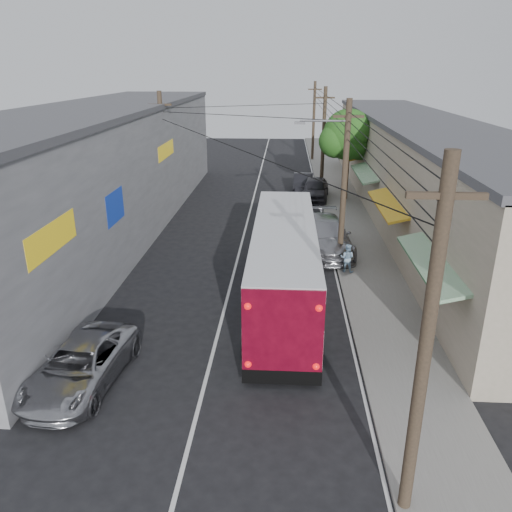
{
  "coord_description": "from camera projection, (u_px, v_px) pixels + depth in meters",
  "views": [
    {
      "loc": [
        2.39,
        -10.67,
        9.29
      ],
      "look_at": [
        1.22,
        9.0,
        1.82
      ],
      "focal_mm": 35.0,
      "sensor_mm": 36.0,
      "label": 1
    }
  ],
  "objects": [
    {
      "name": "utility_poles",
      "position": [
        298.0,
        157.0,
        30.72
      ],
      "size": [
        11.8,
        45.28,
        8.0
      ],
      "color": "#473828",
      "rests_on": "ground"
    },
    {
      "name": "building_left",
      "position": [
        101.0,
        170.0,
        29.36
      ],
      "size": [
        7.2,
        36.0,
        7.25
      ],
      "color": "gray",
      "rests_on": "ground"
    },
    {
      "name": "pedestrian_far",
      "position": [
        347.0,
        258.0,
        23.67
      ],
      "size": [
        0.81,
        0.72,
        1.39
      ],
      "primitive_type": "imported",
      "rotation": [
        0.0,
        0.0,
        2.81
      ],
      "color": "#94B8D8",
      "rests_on": "sidewalk"
    },
    {
      "name": "ground",
      "position": [
        191.0,
        437.0,
        13.38
      ],
      "size": [
        120.0,
        120.0,
        0.0
      ],
      "primitive_type": "plane",
      "color": "black",
      "rests_on": "ground"
    },
    {
      "name": "coach_bus",
      "position": [
        284.0,
        264.0,
        20.32
      ],
      "size": [
        2.74,
        11.88,
        3.42
      ],
      "rotation": [
        0.0,
        0.0,
        0.0
      ],
      "color": "silver",
      "rests_on": "ground"
    },
    {
      "name": "sidewalk",
      "position": [
        349.0,
        222.0,
        31.67
      ],
      "size": [
        3.0,
        80.0,
        0.12
      ],
      "primitive_type": "cube",
      "color": "slate",
      "rests_on": "ground"
    },
    {
      "name": "parked_car_mid",
      "position": [
        315.0,
        189.0,
        37.11
      ],
      "size": [
        2.45,
        4.97,
        1.63
      ],
      "primitive_type": "imported",
      "rotation": [
        0.0,
        0.0,
        -0.11
      ],
      "color": "#2B2A30",
      "rests_on": "ground"
    },
    {
      "name": "pedestrian_near",
      "position": [
        340.0,
        233.0,
        26.96
      ],
      "size": [
        0.64,
        0.52,
        1.52
      ],
      "primitive_type": "imported",
      "rotation": [
        0.0,
        0.0,
        3.45
      ],
      "color": "pink",
      "rests_on": "sidewalk"
    },
    {
      "name": "parked_car_far",
      "position": [
        303.0,
        183.0,
        39.46
      ],
      "size": [
        1.7,
        4.37,
        1.42
      ],
      "primitive_type": "imported",
      "rotation": [
        0.0,
        0.0,
        -0.05
      ],
      "color": "black",
      "rests_on": "ground"
    },
    {
      "name": "building_right",
      "position": [
        419.0,
        169.0,
        32.19
      ],
      "size": [
        7.09,
        40.0,
        6.25
      ],
      "color": "#B8A892",
      "rests_on": "ground"
    },
    {
      "name": "parked_suv",
      "position": [
        326.0,
        235.0,
        26.65
      ],
      "size": [
        2.96,
        6.25,
        1.76
      ],
      "primitive_type": "imported",
      "rotation": [
        0.0,
        0.0,
        0.08
      ],
      "color": "gray",
      "rests_on": "ground"
    },
    {
      "name": "jeepney",
      "position": [
        81.0,
        365.0,
        15.4
      ],
      "size": [
        2.72,
        5.09,
        1.36
      ],
      "primitive_type": "imported",
      "rotation": [
        0.0,
        0.0,
        -0.1
      ],
      "color": "#ABACB2",
      "rests_on": "ground"
    },
    {
      "name": "street_tree",
      "position": [
        349.0,
        136.0,
        35.63
      ],
      "size": [
        4.4,
        4.0,
        6.6
      ],
      "color": "#3F2B19",
      "rests_on": "ground"
    }
  ]
}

